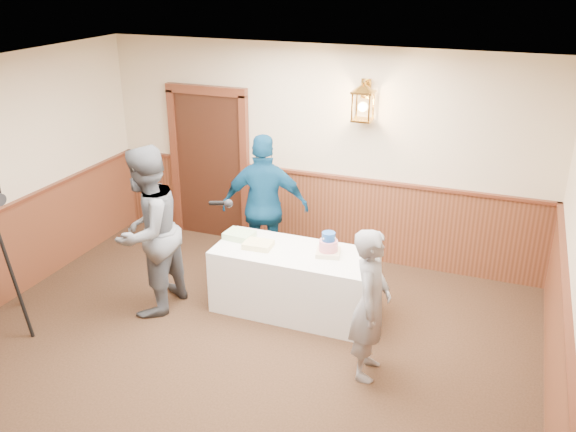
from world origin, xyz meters
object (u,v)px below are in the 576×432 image
tiered_cake (328,246)px  interviewer (147,232)px  display_table (294,281)px  sheet_cake_green (239,235)px  baker (371,304)px  assistant_p (265,207)px  sheet_cake_yellow (258,245)px

tiered_cake → interviewer: interviewer is taller
display_table → sheet_cake_green: size_ratio=5.56×
display_table → sheet_cake_green: 0.84m
display_table → interviewer: 1.73m
display_table → baker: bearing=-37.7°
interviewer → assistant_p: bearing=148.0°
sheet_cake_green → baker: bearing=-27.2°
tiered_cake → baker: baker is taller
interviewer → baker: interviewer is taller
interviewer → display_table: bearing=112.3°
baker → assistant_p: 2.33m
display_table → assistant_p: 1.11m
display_table → interviewer: size_ratio=0.93×
assistant_p → sheet_cake_yellow: bearing=92.0°
tiered_cake → sheet_cake_green: tiered_cake is taller
interviewer → tiered_cake: bearing=109.9°
tiered_cake → assistant_p: 1.23m
display_table → sheet_cake_green: (-0.72, 0.09, 0.41)m
assistant_p → baker: bearing=122.8°
sheet_cake_yellow → assistant_p: 0.82m
display_table → assistant_p: assistant_p is taller
tiered_cake → baker: (0.70, -0.88, -0.09)m
interviewer → assistant_p: size_ratio=1.06×
tiered_cake → sheet_cake_yellow: 0.80m
baker → display_table: bearing=48.5°
sheet_cake_yellow → baker: size_ratio=0.21×
sheet_cake_green → interviewer: size_ratio=0.17×
display_table → interviewer: (-1.53, -0.56, 0.60)m
sheet_cake_green → sheet_cake_yellow: bearing=-26.3°
display_table → sheet_cake_green: sheet_cake_green is taller
sheet_cake_green → assistant_p: 0.64m
sheet_cake_yellow → sheet_cake_green: 0.34m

